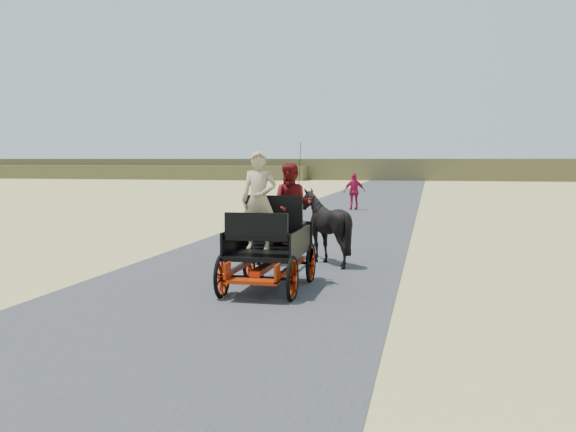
% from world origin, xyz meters
% --- Properties ---
extents(ground, '(140.00, 140.00, 0.00)m').
position_xyz_m(ground, '(0.00, 0.00, 0.00)').
color(ground, tan).
extents(road, '(6.00, 140.00, 0.01)m').
position_xyz_m(road, '(0.00, 0.00, 0.01)').
color(road, '#38383A').
rests_on(road, ground).
extents(ridge_far, '(140.00, 6.00, 2.40)m').
position_xyz_m(ridge_far, '(0.00, 62.00, 1.20)').
color(ridge_far, brown).
rests_on(ridge_far, ground).
extents(ridge_near, '(40.00, 4.00, 1.60)m').
position_xyz_m(ridge_near, '(-30.00, 58.00, 0.80)').
color(ridge_near, brown).
rests_on(ridge_near, ground).
extents(carriage, '(1.30, 2.40, 0.72)m').
position_xyz_m(carriage, '(0.68, -1.02, 0.36)').
color(carriage, black).
rests_on(carriage, ground).
extents(horse_left, '(0.91, 2.01, 1.70)m').
position_xyz_m(horse_left, '(0.13, 1.98, 0.85)').
color(horse_left, black).
rests_on(horse_left, ground).
extents(horse_right, '(1.37, 1.54, 1.70)m').
position_xyz_m(horse_right, '(1.23, 1.98, 0.85)').
color(horse_right, black).
rests_on(horse_right, ground).
extents(driver_man, '(0.66, 0.43, 1.80)m').
position_xyz_m(driver_man, '(0.48, -0.97, 1.62)').
color(driver_man, tan).
rests_on(driver_man, carriage).
extents(passenger_woman, '(0.77, 0.60, 1.58)m').
position_xyz_m(passenger_woman, '(0.98, -0.42, 1.51)').
color(passenger_woman, '#660C0F').
rests_on(passenger_woman, carriage).
extents(pedestrian, '(1.09, 0.74, 1.73)m').
position_xyz_m(pedestrian, '(0.08, 17.53, 0.86)').
color(pedestrian, '#B91542').
rests_on(pedestrian, ground).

